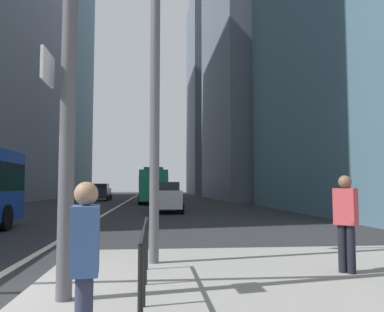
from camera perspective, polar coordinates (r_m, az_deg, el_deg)
ground_plane at (r=26.34m, az=-11.93°, el=-7.88°), size 160.00×160.00×0.00m
median_island at (r=5.96m, az=21.75°, el=-19.99°), size 9.00×10.00×0.15m
lane_centre_line at (r=36.27m, az=-10.14°, el=-6.87°), size 0.20×80.00×0.01m
office_tower_left_far at (r=75.33m, az=-20.21°, el=11.69°), size 13.45×21.26×44.09m
office_tower_right_far at (r=81.84m, az=4.65°, el=8.69°), size 13.96×19.35×39.97m
city_bus_red_receding at (r=40.13m, az=-5.58°, el=-4.04°), size 2.78×11.26×3.40m
car_oncoming_mid at (r=46.83m, az=-12.81°, el=-5.02°), size 2.09×4.13×1.94m
car_receding_near at (r=25.76m, az=-3.64°, el=-5.85°), size 2.05×4.38×1.94m
street_lamp_post at (r=9.04m, az=-5.23°, el=18.98°), size 5.50×0.32×8.00m
pedestrian_railing at (r=6.01m, az=-6.77°, el=-12.52°), size 0.06×3.56×0.98m
pedestrian_waiting at (r=3.81m, az=-15.01°, el=-14.48°), size 0.28×0.40×1.61m
pedestrian_far at (r=7.87m, az=21.07°, el=-8.26°), size 0.43×0.44×1.76m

